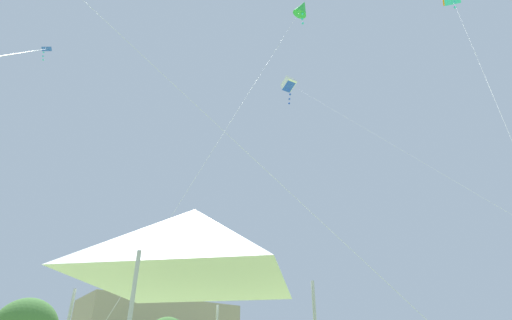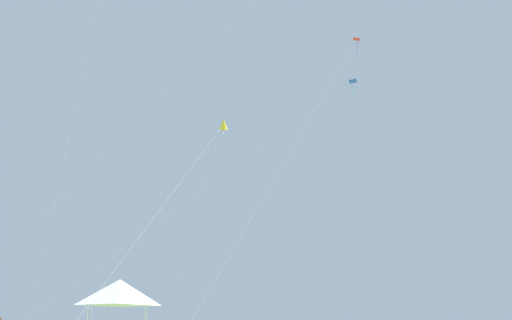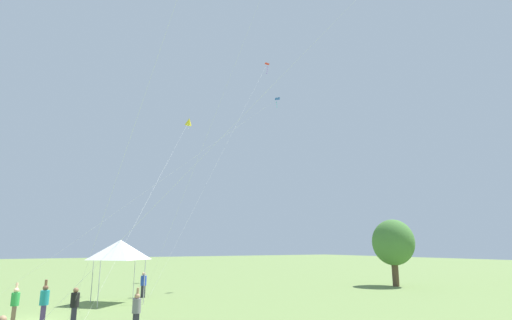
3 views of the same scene
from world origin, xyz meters
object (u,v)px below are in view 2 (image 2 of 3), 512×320
kite_blue_delta_0 (342,89)px  kite_red_delta_2 (354,45)px  kite_yellow_diamond_1 (223,125)px  festival_tent (119,292)px

kite_blue_delta_0 → kite_red_delta_2: bearing=151.4°
kite_blue_delta_0 → kite_yellow_diamond_1: (-0.88, -7.90, -2.87)m
festival_tent → kite_red_delta_2: 30.77m
kite_yellow_diamond_1 → kite_red_delta_2: kite_red_delta_2 is taller
festival_tent → kite_red_delta_2: bearing=121.5°
kite_blue_delta_0 → kite_yellow_diamond_1: size_ratio=1.51×
festival_tent → kite_yellow_diamond_1: (-3.58, 5.77, 10.80)m
kite_yellow_diamond_1 → kite_red_delta_2: (-7.68, 12.57, 11.20)m
kite_yellow_diamond_1 → kite_red_delta_2: size_ratio=0.56×
kite_blue_delta_0 → kite_red_delta_2: kite_red_delta_2 is taller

